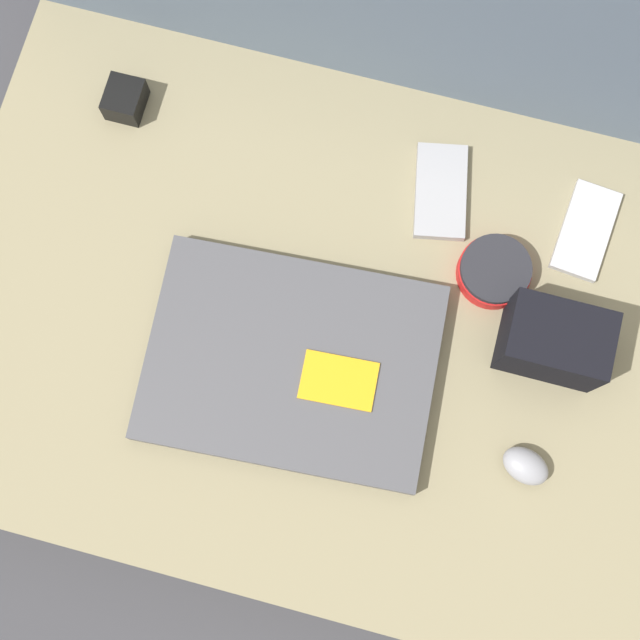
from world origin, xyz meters
name	(u,v)px	position (x,y,z in m)	size (l,w,h in m)	color
ground_plane	(320,347)	(0.00, 0.00, 0.00)	(8.00, 8.00, 0.00)	#38383D
couch_seat	(320,336)	(0.00, 0.00, 0.08)	(0.96, 0.68, 0.16)	#847A5B
laptop	(292,363)	(-0.02, -0.06, 0.17)	(0.36, 0.28, 0.03)	#47474C
computer_mouse	(526,466)	(0.28, -0.11, 0.17)	(0.07, 0.06, 0.03)	gray
speaker_puck	(494,271)	(0.19, 0.12, 0.17)	(0.09, 0.09, 0.03)	red
phone_silver	(441,192)	(0.11, 0.21, 0.16)	(0.09, 0.14, 0.01)	#99999E
phone_black	(586,231)	(0.30, 0.20, 0.16)	(0.07, 0.13, 0.01)	#B7B7BC
camera_pouch	(554,341)	(0.28, 0.04, 0.20)	(0.12, 0.08, 0.09)	black
charger_brick	(125,100)	(-0.32, 0.22, 0.18)	(0.05, 0.05, 0.04)	black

